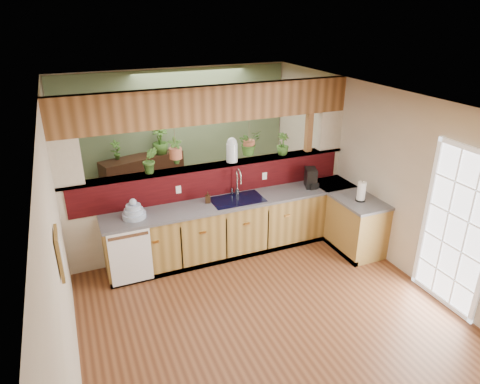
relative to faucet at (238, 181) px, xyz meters
name	(u,v)px	position (x,y,z in m)	size (l,w,h in m)	color
ground	(247,286)	(-0.32, -1.13, -1.14)	(4.60, 7.00, 0.01)	brown
ceiling	(249,104)	(-0.32, -1.13, 1.46)	(4.60, 7.00, 0.01)	brown
wall_back	(177,135)	(-0.32, 2.37, 0.16)	(4.60, 0.02, 2.60)	beige
wall_left	(59,238)	(-2.62, -1.13, 0.16)	(0.02, 7.00, 2.60)	beige
wall_right	(389,178)	(1.98, -1.13, 0.16)	(0.02, 7.00, 2.60)	beige
pass_through_partition	(215,176)	(-0.30, 0.22, 0.05)	(4.60, 0.21, 2.60)	beige
pass_through_ledge	(213,166)	(-0.32, 0.22, 0.23)	(4.60, 0.21, 0.04)	brown
header_beam	(212,104)	(-0.32, 0.22, 1.18)	(4.60, 0.15, 0.55)	brown
sage_backwall	(177,135)	(-0.32, 2.35, 0.16)	(4.55, 0.02, 2.55)	#5A714D
countertop	(273,221)	(0.51, -0.26, -0.69)	(4.14, 1.52, 0.90)	olive
dishwasher	(131,257)	(-1.80, -0.47, -0.69)	(0.58, 0.03, 0.82)	white
navy_sink	(237,204)	(-0.07, -0.16, -0.32)	(0.82, 0.50, 0.18)	black
french_door	(455,232)	(1.95, -2.43, -0.09)	(0.06, 1.02, 2.16)	white
framed_print	(60,253)	(-2.60, -1.93, 0.41)	(0.04, 0.35, 0.45)	olive
faucet	(238,181)	(0.00, 0.00, 0.00)	(0.20, 0.20, 0.45)	#B7B7B2
dish_stack	(134,212)	(-1.65, -0.16, -0.15)	(0.33, 0.33, 0.29)	#9EAFCD
soap_dispenser	(208,197)	(-0.53, -0.09, -0.15)	(0.08, 0.08, 0.18)	#3B2615
coffee_maker	(311,179)	(1.24, -0.16, -0.10)	(0.17, 0.28, 0.32)	black
paper_towel	(361,192)	(1.66, -0.93, -0.09)	(0.15, 0.15, 0.33)	black
glass_jar	(232,150)	(-0.01, 0.22, 0.45)	(0.18, 0.18, 0.39)	silver
ledge_plant_left	(150,160)	(-1.30, 0.22, 0.45)	(0.22, 0.18, 0.41)	#2F551D
ledge_plant_right	(283,144)	(0.89, 0.22, 0.43)	(0.21, 0.21, 0.37)	#2F551D
hanging_plant_a	(175,142)	(-0.91, 0.22, 0.67)	(0.22, 0.19, 0.53)	brown
hanging_plant_b	(249,132)	(0.28, 0.22, 0.70)	(0.41, 0.38, 0.51)	brown
shelving_console	(144,182)	(-1.10, 2.12, -0.64)	(1.59, 0.42, 1.06)	black
shelf_plant_a	(116,150)	(-1.55, 2.12, 0.07)	(0.19, 0.13, 0.37)	#2F551D
shelf_plant_b	(160,140)	(-0.73, 2.12, 0.16)	(0.30, 0.30, 0.54)	#2F551D
floor_plant	(229,190)	(0.36, 1.29, -0.73)	(0.74, 0.64, 0.83)	#2F551D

